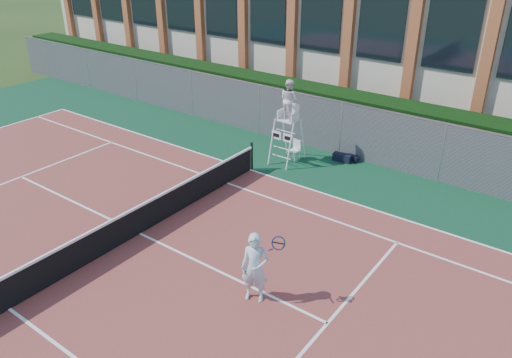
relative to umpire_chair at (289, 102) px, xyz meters
The scene contains 12 objects.
ground 7.48m from the umpire_chair, 95.39° to the right, with size 120.00×120.00×0.00m, color #233814.
apron 6.54m from the umpire_chair, 96.28° to the right, with size 36.00×20.00×0.01m, color #0C3820.
tennis_court 7.47m from the umpire_chair, 95.39° to the right, with size 23.77×10.97×0.02m, color brown.
tennis_net 7.32m from the umpire_chair, 95.39° to the right, with size 0.10×11.30×1.10m.
fence 2.30m from the umpire_chair, 110.75° to the left, with size 40.00×0.06×2.20m, color #595E60, non-canonical shape.
hedge 3.30m from the umpire_chair, 102.68° to the left, with size 40.00×1.40×2.20m, color black.
building 11.06m from the umpire_chair, 93.49° to the left, with size 45.00×10.60×8.22m.
umpire_chair is the anchor object (origin of this frame).
plastic_chair 1.96m from the umpire_chair, 58.65° to the left, with size 0.42×0.42×0.82m.
sports_bag_near 3.12m from the umpire_chair, 35.75° to the left, with size 0.72×0.29×0.31m, color black.
sports_bag_far 3.45m from the umpire_chair, 37.23° to the left, with size 0.54×0.23×0.22m, color black.
tennis_player 8.42m from the umpire_chair, 62.23° to the right, with size 1.08×0.79×1.85m.
Camera 1 is at (10.29, -8.06, 8.19)m, focal length 35.00 mm.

